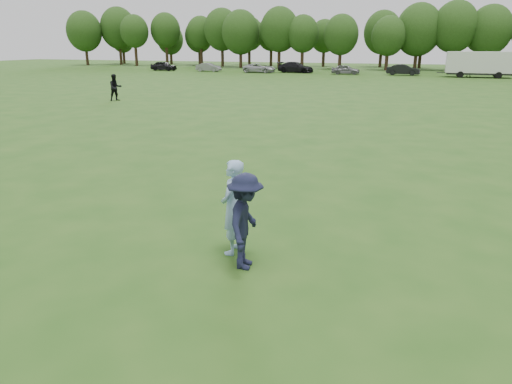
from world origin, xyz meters
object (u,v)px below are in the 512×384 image
at_px(defender, 245,222).
at_px(car_f, 403,70).
at_px(cargo_trailer, 480,63).
at_px(car_a, 164,66).
at_px(player_far_d, 469,70).
at_px(car_c, 259,68).
at_px(car_d, 296,67).
at_px(thrower, 233,207).
at_px(car_e, 346,70).
at_px(player_far_a, 115,88).
at_px(car_b, 209,67).

xyz_separation_m(defender, car_f, (0.38, 60.31, -0.20)).
height_order(defender, cargo_trailer, cargo_trailer).
bearing_deg(car_a, player_far_d, -85.15).
xyz_separation_m(car_c, car_d, (5.14, 1.76, 0.10)).
relative_size(thrower, car_f, 0.44).
height_order(car_a, car_d, car_d).
distance_m(car_d, car_e, 7.86).
height_order(player_far_d, car_f, player_far_d).
bearing_deg(car_d, cargo_trailer, -88.54).
xyz_separation_m(car_d, car_e, (7.70, -1.57, -0.11)).
relative_size(player_far_a, car_d, 0.36).
height_order(car_a, car_e, car_a).
xyz_separation_m(car_a, car_f, (37.07, 0.71, -0.01)).
bearing_deg(car_d, car_c, 115.70).
bearing_deg(car_e, car_f, -87.85).
xyz_separation_m(car_a, car_d, (21.60, 1.58, 0.05)).
xyz_separation_m(car_c, cargo_trailer, (29.88, -0.52, 1.09)).
relative_size(car_a, cargo_trailer, 0.48).
height_order(defender, player_far_d, defender).
bearing_deg(car_a, car_e, -85.62).
distance_m(car_b, car_d, 13.70).
bearing_deg(player_far_d, car_d, 174.89).
relative_size(car_b, car_d, 0.73).
distance_m(thrower, car_d, 62.39).
relative_size(car_a, car_c, 0.88).
bearing_deg(thrower, car_e, -174.50).
bearing_deg(defender, car_c, 11.05).
xyz_separation_m(defender, car_d, (-15.09, 61.18, -0.15)).
distance_m(car_a, car_d, 21.66).
xyz_separation_m(thrower, player_far_a, (-18.36, 21.57, 0.01)).
bearing_deg(car_e, player_far_a, 160.02).
distance_m(defender, car_f, 60.31).
distance_m(player_far_a, car_a, 41.53).
bearing_deg(cargo_trailer, car_e, 177.60).
height_order(thrower, player_far_a, player_far_a).
height_order(car_a, car_c, car_a).
bearing_deg(defender, car_f, -8.11).
height_order(defender, car_b, defender).
bearing_deg(defender, car_d, 6.10).
bearing_deg(car_d, car_a, 100.93).
height_order(car_f, cargo_trailer, cargo_trailer).
bearing_deg(car_f, car_c, 95.36).
bearing_deg(thrower, car_c, -162.62).
height_order(defender, car_e, defender).
bearing_deg(car_d, car_f, -86.49).
distance_m(defender, car_e, 60.07).
distance_m(car_f, cargo_trailer, 9.45).
xyz_separation_m(car_e, car_f, (7.76, 0.70, 0.06)).
bearing_deg(player_far_a, car_f, 9.83).
distance_m(car_d, car_f, 15.49).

